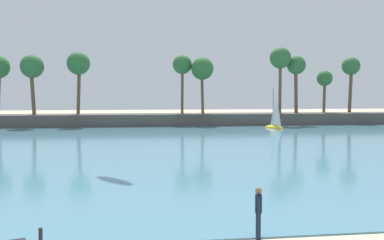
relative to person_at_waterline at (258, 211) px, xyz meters
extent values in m
cube|color=teal|center=(-3.15, 45.60, -0.86)|extent=(220.00, 91.33, 0.06)
cube|color=#514C47|center=(-3.15, 51.26, 0.01)|extent=(96.44, 6.00, 1.80)
cylinder|color=brown|center=(26.94, 52.44, 3.67)|extent=(0.64, 0.68, 5.55)
sphere|color=#2D6633|center=(26.94, 52.44, 6.43)|extent=(2.51, 2.51, 2.51)
cylinder|color=brown|center=(31.51, 52.57, 4.68)|extent=(0.71, 0.60, 7.57)
sphere|color=#2D6633|center=(31.51, 52.57, 8.46)|extent=(2.92, 2.92, 2.92)
cylinder|color=brown|center=(18.62, 50.10, 5.16)|extent=(0.60, 0.86, 8.53)
sphere|color=#2D6633|center=(18.62, 50.10, 9.41)|extent=(3.26, 3.26, 3.26)
cylinder|color=brown|center=(-17.94, 50.23, 4.34)|extent=(0.93, 0.92, 6.92)
sphere|color=#2D6633|center=(-17.94, 50.23, 7.78)|extent=(3.30, 3.30, 3.30)
cylinder|color=brown|center=(21.33, 50.46, 4.64)|extent=(0.86, 0.90, 7.50)
sphere|color=#2D6633|center=(21.33, 50.46, 8.37)|extent=(2.91, 2.91, 2.91)
cylinder|color=brown|center=(3.78, 52.70, 4.67)|extent=(0.43, 0.78, 7.54)
sphere|color=#2D6633|center=(3.78, 52.70, 8.44)|extent=(2.97, 2.97, 2.97)
cylinder|color=brown|center=(-11.68, 51.39, 4.63)|extent=(0.77, 0.58, 7.47)
sphere|color=#2D6633|center=(-11.68, 51.39, 8.36)|extent=(3.35, 3.35, 3.35)
cylinder|color=brown|center=(6.75, 51.65, 4.34)|extent=(0.65, 0.62, 6.89)
sphere|color=#2D6633|center=(6.75, 51.65, 7.77)|extent=(3.45, 3.45, 3.45)
cylinder|color=black|center=(-6.28, -2.09, 0.17)|extent=(0.10, 0.10, 0.44)
cylinder|color=#141E33|center=(0.03, 0.11, -0.46)|extent=(0.15, 0.15, 0.86)
cylinder|color=#141E33|center=(-0.03, -0.11, -0.46)|extent=(0.15, 0.15, 0.86)
cube|color=#141E33|center=(0.00, 0.00, 0.26)|extent=(0.27, 0.38, 0.58)
sphere|color=brown|center=(0.00, 0.00, 0.67)|extent=(0.21, 0.21, 0.21)
cylinder|color=#141E33|center=(0.05, 0.22, 0.22)|extent=(0.09, 0.09, 0.50)
cylinder|color=#141E33|center=(-0.05, -0.22, 0.22)|extent=(0.09, 0.09, 0.50)
ellipsoid|color=yellow|center=(15.43, 43.55, -0.83)|extent=(2.20, 4.24, 0.81)
cylinder|color=gray|center=(15.38, 43.75, 2.11)|extent=(0.12, 0.12, 5.08)
pyramid|color=white|center=(15.55, 43.08, 1.73)|extent=(0.58, 1.80, 4.32)
camera|label=1|loc=(-3.99, -13.02, 3.71)|focal=39.90mm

